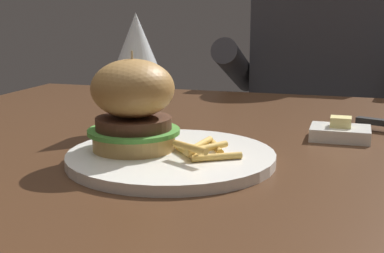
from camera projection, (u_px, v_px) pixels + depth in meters
dining_table at (243, 190)px, 0.85m from camera, size 1.29×0.98×0.74m
main_plate at (171, 157)px, 0.71m from camera, size 0.28×0.28×0.01m
burger_sandwich at (133, 105)px, 0.71m from camera, size 0.13×0.13×0.13m
fries_pile at (200, 149)px, 0.69m from camera, size 0.11×0.10×0.02m
wine_glass at (136, 45)px, 0.88m from camera, size 0.08×0.08×0.20m
butter_dish at (340, 132)px, 0.84m from camera, size 0.09×0.07×0.04m
diner_person at (314, 140)px, 1.57m from camera, size 0.51×0.36×1.18m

